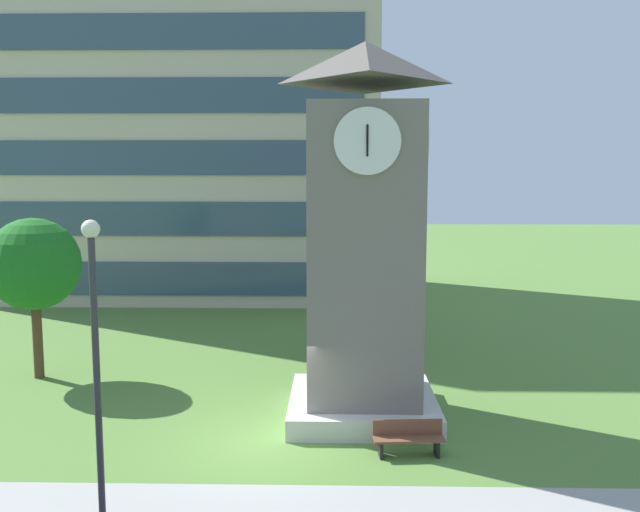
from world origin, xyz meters
name	(u,v)px	position (x,y,z in m)	size (l,w,h in m)	color
ground_plane	(268,447)	(0.00, 0.00, 0.00)	(160.00, 160.00, 0.00)	#567F38
kerb_strip	(255,502)	(0.00, -2.93, 0.00)	(120.00, 1.60, 0.01)	#9E9E99
office_building	(193,79)	(-6.77, 23.86, 12.80)	(21.74, 11.24, 25.60)	beige
clock_tower	(364,254)	(2.58, 2.44, 4.85)	(4.30, 4.30, 10.82)	slate
park_bench	(408,437)	(3.63, -0.39, 0.46)	(1.83, 0.62, 0.88)	brown
street_lamp	(95,341)	(-3.00, -3.93, 3.85)	(0.36, 0.36, 6.25)	#333338
tree_near_tower	(34,265)	(-8.69, 5.89, 4.02)	(3.20, 3.20, 5.65)	#513823
tree_by_building	(345,254)	(2.15, 8.77, 4.10)	(2.81, 2.81, 5.56)	#513823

